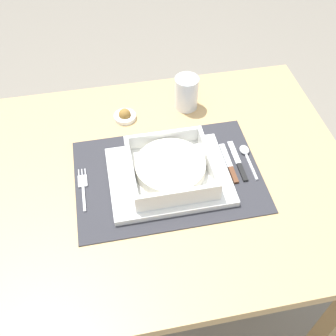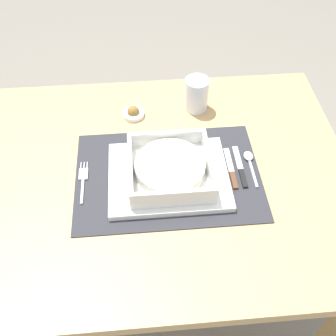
{
  "view_description": "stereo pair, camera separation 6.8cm",
  "coord_description": "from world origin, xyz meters",
  "px_view_note": "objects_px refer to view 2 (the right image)",
  "views": [
    {
      "loc": [
        -0.09,
        -0.62,
        1.49
      ],
      "look_at": [
        0.03,
        -0.01,
        0.76
      ],
      "focal_mm": 43.08,
      "sensor_mm": 36.0,
      "label": 1
    },
    {
      "loc": [
        -0.03,
        -0.63,
        1.49
      ],
      "look_at": [
        0.03,
        -0.01,
        0.76
      ],
      "focal_mm": 43.08,
      "sensor_mm": 36.0,
      "label": 2
    }
  ],
  "objects_px": {
    "dining_table": "(157,199)",
    "butter_knife": "(241,169)",
    "fork": "(83,179)",
    "condiment_saucer": "(133,113)",
    "porridge_bowl": "(170,168)",
    "drinking_glass": "(196,96)",
    "spoon": "(249,160)",
    "bread_knife": "(231,170)"
  },
  "relations": [
    {
      "from": "dining_table",
      "to": "butter_knife",
      "type": "xyz_separation_m",
      "value": [
        0.21,
        -0.01,
        0.11
      ]
    },
    {
      "from": "fork",
      "to": "condiment_saucer",
      "type": "relative_size",
      "value": 2.1
    },
    {
      "from": "porridge_bowl",
      "to": "condiment_saucer",
      "type": "relative_size",
      "value": 3.19
    },
    {
      "from": "butter_knife",
      "to": "drinking_glass",
      "type": "height_order",
      "value": "drinking_glass"
    },
    {
      "from": "fork",
      "to": "butter_knife",
      "type": "bearing_deg",
      "value": -2.39
    },
    {
      "from": "fork",
      "to": "spoon",
      "type": "bearing_deg",
      "value": 1.36
    },
    {
      "from": "dining_table",
      "to": "drinking_glass",
      "type": "relative_size",
      "value": 10.12
    },
    {
      "from": "condiment_saucer",
      "to": "butter_knife",
      "type": "bearing_deg",
      "value": -41.14
    },
    {
      "from": "porridge_bowl",
      "to": "fork",
      "type": "bearing_deg",
      "value": 176.29
    },
    {
      "from": "porridge_bowl",
      "to": "fork",
      "type": "xyz_separation_m",
      "value": [
        -0.21,
        0.01,
        -0.03
      ]
    },
    {
      "from": "porridge_bowl",
      "to": "condiment_saucer",
      "type": "xyz_separation_m",
      "value": [
        -0.08,
        0.24,
        -0.03
      ]
    },
    {
      "from": "dining_table",
      "to": "condiment_saucer",
      "type": "xyz_separation_m",
      "value": [
        -0.05,
        0.22,
        0.11
      ]
    },
    {
      "from": "fork",
      "to": "butter_knife",
      "type": "distance_m",
      "value": 0.39
    },
    {
      "from": "butter_knife",
      "to": "drinking_glass",
      "type": "relative_size",
      "value": 1.4
    },
    {
      "from": "porridge_bowl",
      "to": "bread_knife",
      "type": "distance_m",
      "value": 0.16
    },
    {
      "from": "bread_knife",
      "to": "dining_table",
      "type": "bearing_deg",
      "value": 173.86
    },
    {
      "from": "drinking_glass",
      "to": "condiment_saucer",
      "type": "xyz_separation_m",
      "value": [
        -0.18,
        -0.02,
        -0.03
      ]
    },
    {
      "from": "fork",
      "to": "drinking_glass",
      "type": "height_order",
      "value": "drinking_glass"
    },
    {
      "from": "fork",
      "to": "drinking_glass",
      "type": "distance_m",
      "value": 0.39
    },
    {
      "from": "porridge_bowl",
      "to": "drinking_glass",
      "type": "xyz_separation_m",
      "value": [
        0.1,
        0.26,
        0.0
      ]
    },
    {
      "from": "butter_knife",
      "to": "bread_knife",
      "type": "bearing_deg",
      "value": -169.84
    },
    {
      "from": "dining_table",
      "to": "condiment_saucer",
      "type": "relative_size",
      "value": 15.96
    },
    {
      "from": "spoon",
      "to": "dining_table",
      "type": "bearing_deg",
      "value": -178.5
    },
    {
      "from": "spoon",
      "to": "porridge_bowl",
      "type": "bearing_deg",
      "value": -172.46
    },
    {
      "from": "porridge_bowl",
      "to": "fork",
      "type": "relative_size",
      "value": 1.52
    },
    {
      "from": "porridge_bowl",
      "to": "condiment_saucer",
      "type": "height_order",
      "value": "porridge_bowl"
    },
    {
      "from": "spoon",
      "to": "drinking_glass",
      "type": "xyz_separation_m",
      "value": [
        -0.11,
        0.22,
        0.03
      ]
    },
    {
      "from": "fork",
      "to": "spoon",
      "type": "relative_size",
      "value": 1.12
    },
    {
      "from": "bread_knife",
      "to": "drinking_glass",
      "type": "height_order",
      "value": "drinking_glass"
    },
    {
      "from": "dining_table",
      "to": "spoon",
      "type": "bearing_deg",
      "value": 4.66
    },
    {
      "from": "butter_knife",
      "to": "bread_knife",
      "type": "height_order",
      "value": "same"
    },
    {
      "from": "porridge_bowl",
      "to": "drinking_glass",
      "type": "distance_m",
      "value": 0.27
    },
    {
      "from": "fork",
      "to": "condiment_saucer",
      "type": "height_order",
      "value": "condiment_saucer"
    },
    {
      "from": "drinking_glass",
      "to": "condiment_saucer",
      "type": "bearing_deg",
      "value": -174.01
    },
    {
      "from": "porridge_bowl",
      "to": "butter_knife",
      "type": "relative_size",
      "value": 1.45
    },
    {
      "from": "condiment_saucer",
      "to": "drinking_glass",
      "type": "bearing_deg",
      "value": 5.99
    },
    {
      "from": "fork",
      "to": "dining_table",
      "type": "bearing_deg",
      "value": -0.23
    },
    {
      "from": "fork",
      "to": "drinking_glass",
      "type": "bearing_deg",
      "value": 36.21
    },
    {
      "from": "porridge_bowl",
      "to": "spoon",
      "type": "bearing_deg",
      "value": 10.71
    },
    {
      "from": "porridge_bowl",
      "to": "drinking_glass",
      "type": "bearing_deg",
      "value": 69.28
    },
    {
      "from": "spoon",
      "to": "butter_knife",
      "type": "bearing_deg",
      "value": -138.71
    },
    {
      "from": "spoon",
      "to": "drinking_glass",
      "type": "bearing_deg",
      "value": 113.18
    }
  ]
}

